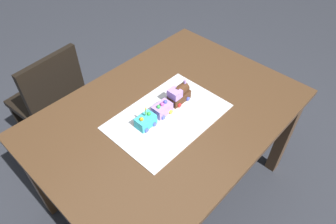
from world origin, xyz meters
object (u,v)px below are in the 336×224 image
object	(u,v)px
dining_table	(169,125)
birthday_candle	(146,111)
cake_locomotive	(179,94)
cake_car_hopper_turquoise	(146,121)
chair	(51,100)
cake_car_tanker_lavender	(162,109)

from	to	relation	value
dining_table	birthday_candle	size ratio (longest dim) A/B	28.32
cake_locomotive	cake_car_hopper_turquoise	distance (m)	0.25
cake_locomotive	dining_table	bearing A→B (deg)	9.19
chair	cake_locomotive	bearing A→B (deg)	108.81
dining_table	cake_car_hopper_turquoise	size ratio (longest dim) A/B	14.00
chair	cake_car_tanker_lavender	distance (m)	0.90
chair	cake_car_tanker_lavender	bearing A→B (deg)	100.89
dining_table	chair	xyz separation A→B (m)	(0.27, -0.83, -0.16)
cake_car_hopper_turquoise	birthday_candle	xyz separation A→B (m)	(-0.01, 0.00, 0.07)
dining_table	birthday_candle	world-z (taller)	birthday_candle
cake_car_hopper_turquoise	cake_locomotive	bearing A→B (deg)	180.00
cake_car_tanker_lavender	birthday_candle	xyz separation A→B (m)	(0.11, 0.00, 0.07)
cake_car_tanker_lavender	cake_car_hopper_turquoise	size ratio (longest dim) A/B	1.00
chair	cake_car_hopper_turquoise	distance (m)	0.88
chair	cake_car_tanker_lavender	xyz separation A→B (m)	(-0.24, 0.82, 0.30)
cake_car_tanker_lavender	birthday_candle	distance (m)	0.13
chair	cake_car_tanker_lavender	size ratio (longest dim) A/B	8.60
dining_table	chair	bearing A→B (deg)	-71.74
cake_car_hopper_turquoise	birthday_candle	size ratio (longest dim) A/B	2.02
cake_car_tanker_lavender	birthday_candle	bearing A→B (deg)	0.00
cake_car_hopper_turquoise	cake_car_tanker_lavender	bearing A→B (deg)	-180.00
birthday_candle	dining_table	bearing A→B (deg)	173.94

